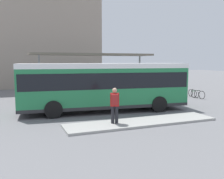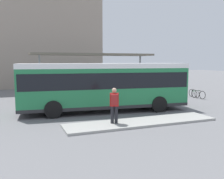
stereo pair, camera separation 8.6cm
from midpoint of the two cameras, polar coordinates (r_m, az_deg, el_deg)
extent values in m
plane|color=slate|center=(16.35, -1.88, -4.95)|extent=(120.00, 120.00, 0.00)
cube|color=#9E9E99|center=(13.28, 6.72, -7.41)|extent=(8.20, 1.80, 0.12)
cube|color=#237A47|center=(16.10, -1.91, 1.09)|extent=(10.82, 3.70, 2.75)
cube|color=white|center=(16.03, -1.92, 5.46)|extent=(10.84, 3.73, 0.30)
cube|color=black|center=(16.07, -1.91, 2.26)|extent=(10.61, 3.71, 0.96)
cube|color=black|center=(18.05, 14.64, 2.52)|extent=(0.34, 2.36, 1.06)
cube|color=#28282B|center=(16.27, -1.89, -3.39)|extent=(10.83, 3.72, 0.20)
cylinder|color=black|center=(18.44, 7.18, -2.08)|extent=(1.05, 0.39, 1.02)
cylinder|color=black|center=(16.21, 10.55, -3.32)|extent=(1.05, 0.39, 1.02)
cylinder|color=black|center=(17.05, -13.70, -2.91)|extent=(1.05, 0.39, 1.02)
cylinder|color=black|center=(14.61, -13.40, -4.46)|extent=(1.05, 0.39, 1.02)
cylinder|color=#232328|center=(12.61, -0.05, -5.78)|extent=(0.16, 0.16, 0.88)
cylinder|color=#232328|center=(12.62, 0.86, -5.78)|extent=(0.16, 0.16, 0.88)
cube|color=#B21E1E|center=(12.48, 0.41, -2.33)|extent=(0.49, 0.37, 0.66)
cube|color=maroon|center=(12.25, 0.45, -2.34)|extent=(0.38, 0.31, 0.50)
sphere|color=tan|center=(12.41, 0.41, -0.18)|extent=(0.24, 0.24, 0.24)
torus|color=black|center=(23.43, 18.08, -0.92)|extent=(0.09, 0.72, 0.72)
torus|color=black|center=(22.74, 19.76, -1.19)|extent=(0.09, 0.72, 0.72)
cylinder|color=silver|center=(23.05, 18.93, -0.48)|extent=(0.08, 0.76, 0.04)
cylinder|color=silver|center=(22.94, 19.23, -0.67)|extent=(0.04, 0.04, 0.35)
cube|color=black|center=(22.92, 19.24, -0.23)|extent=(0.08, 0.18, 0.04)
cylinder|color=silver|center=(23.32, 18.27, -0.17)|extent=(0.48, 0.06, 0.03)
torus|color=black|center=(23.37, 18.65, -1.00)|extent=(0.12, 0.68, 0.68)
torus|color=black|center=(24.12, 17.42, -0.73)|extent=(0.12, 0.68, 0.68)
cylinder|color=#287F3D|center=(23.72, 18.05, -0.33)|extent=(0.11, 0.72, 0.04)
cylinder|color=#287F3D|center=(23.86, 17.82, -0.42)|extent=(0.04, 0.04, 0.33)
cube|color=black|center=(23.84, 17.84, -0.02)|extent=(0.09, 0.19, 0.04)
cylinder|color=#287F3D|center=(23.41, 18.55, -0.24)|extent=(0.48, 0.08, 0.03)
cube|color=#706656|center=(22.92, -4.44, 8.00)|extent=(11.22, 2.52, 0.18)
cylinder|color=gray|center=(22.03, -16.34, 2.69)|extent=(0.16, 0.16, 3.76)
cylinder|color=gray|center=(24.79, 6.21, 3.31)|extent=(0.16, 0.16, 3.76)
cylinder|color=slate|center=(20.62, -5.06, -1.67)|extent=(0.71, 0.71, 0.65)
sphere|color=#337F38|center=(20.54, -5.07, 0.06)|extent=(0.81, 0.81, 0.81)
cylinder|color=slate|center=(22.33, 3.90, -1.16)|extent=(0.65, 0.65, 0.55)
sphere|color=#235B28|center=(22.26, 3.91, 0.26)|extent=(0.74, 0.74, 0.74)
cube|color=gray|center=(38.87, -21.26, 14.82)|extent=(20.34, 15.37, 18.32)
camera|label=1|loc=(0.04, -90.15, -0.02)|focal=40.00mm
camera|label=2|loc=(0.04, 89.85, 0.02)|focal=40.00mm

